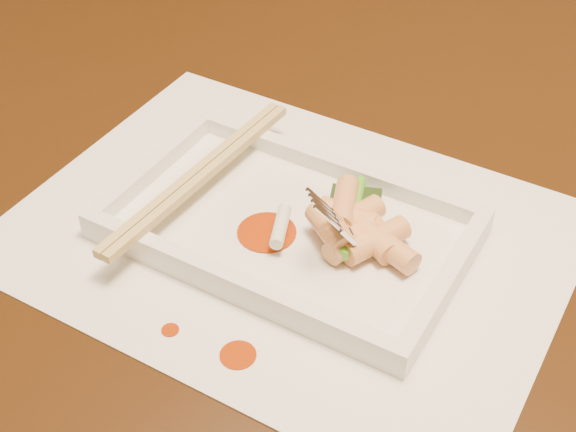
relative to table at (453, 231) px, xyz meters
The scene contains 24 objects.
table is the anchor object (origin of this frame).
placemat 0.22m from the table, 113.20° to the right, with size 0.40×0.30×0.00m, color white.
sauce_splatter_a 0.31m from the table, 98.93° to the right, with size 0.02×0.02×0.00m, color #A02F04.
sauce_splatter_b 0.33m from the table, 107.89° to the right, with size 0.01×0.01×0.00m, color #A02F04.
plate_base 0.22m from the table, 113.20° to the right, with size 0.26×0.16×0.01m, color white.
plate_rim_far 0.17m from the table, 126.37° to the right, with size 0.26×0.01×0.01m, color white.
plate_rim_near 0.29m from the table, 106.82° to the right, with size 0.26×0.01×0.01m, color white.
plate_rim_left 0.29m from the table, 138.47° to the right, with size 0.01×0.14×0.01m, color white.
plate_rim_right 0.22m from the table, 74.79° to the right, with size 0.01×0.14×0.01m, color white.
veg_piece 0.19m from the table, 106.61° to the right, with size 0.04×0.03×0.01m, color black.
scallion_white 0.24m from the table, 111.14° to the right, with size 0.01×0.01×0.04m, color #EAEACC.
scallion_green 0.20m from the table, 102.17° to the right, with size 0.01×0.01×0.09m, color #419918.
chopstick_a 0.27m from the table, 131.73° to the right, with size 0.01×0.22×0.01m, color tan.
chopstick_b 0.26m from the table, 130.25° to the right, with size 0.01×0.22×0.01m, color tan.
fork 0.24m from the table, 92.11° to the right, with size 0.09×0.10×0.14m, color silver, non-canonical shape.
sauce_blob_0 0.24m from the table, 114.08° to the right, with size 0.04×0.04×0.00m, color #A02F04.
rice_cake_0 0.21m from the table, 94.09° to the right, with size 0.02×0.02×0.04m, color #EFB76F.
rice_cake_1 0.21m from the table, 89.35° to the right, with size 0.02×0.02×0.05m, color #EFB76F.
rice_cake_2 0.22m from the table, 102.48° to the right, with size 0.02×0.02×0.04m, color #EFB76F.
rice_cake_3 0.21m from the table, 97.66° to the right, with size 0.02×0.02×0.05m, color #EFB76F.
rice_cake_4 0.20m from the table, 103.43° to the right, with size 0.02×0.02×0.04m, color #EFB76F.
rice_cake_5 0.20m from the table, 105.95° to the right, with size 0.02×0.02×0.05m, color #EFB76F.
rice_cake_6 0.21m from the table, 93.01° to the right, with size 0.02×0.02×0.05m, color #EFB76F.
rice_cake_7 0.20m from the table, 101.57° to the right, with size 0.02×0.02×0.04m, color #EFB76F.
Camera 1 is at (0.15, -0.56, 1.16)m, focal length 50.00 mm.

